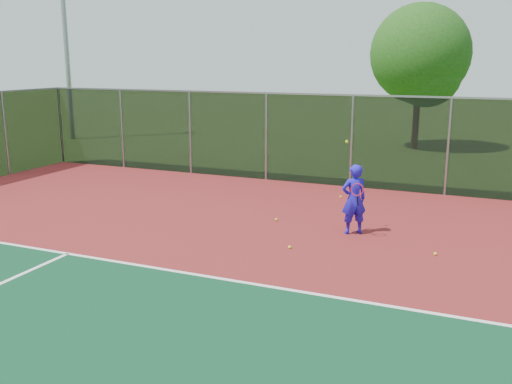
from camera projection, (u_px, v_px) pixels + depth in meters
court_apron at (384, 334)px, 8.78m from camera, size 30.00×20.00×0.02m
fence_back at (448, 146)px, 17.40m from camera, size 30.00×0.06×3.03m
tennis_player at (354, 199)px, 13.63m from camera, size 0.74×0.76×2.25m
practice_ball_0 at (290, 247)px, 12.69m from camera, size 0.07×0.07×0.07m
practice_ball_2 at (276, 219)px, 14.88m from camera, size 0.07×0.07×0.07m
practice_ball_3 at (435, 254)px, 12.26m from camera, size 0.07×0.07×0.07m
practice_ball_4 at (341, 197)px, 17.33m from camera, size 0.07×0.07×0.07m
floodlight_nw at (64, 11)px, 28.90m from camera, size 0.90×0.40×11.51m
tree_back_left at (422, 58)px, 25.97m from camera, size 4.54×4.54×6.66m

